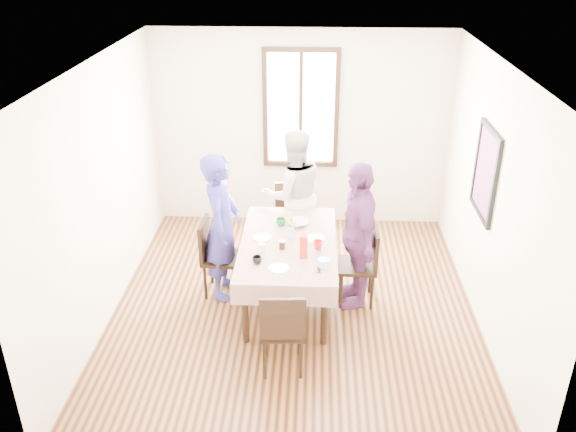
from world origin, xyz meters
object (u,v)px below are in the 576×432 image
object	(u,v)px
chair_near	(283,328)
person_left	(222,227)
chair_right	(357,265)
person_right	(357,235)
chair_left	(222,258)
person_far	(292,194)
dining_table	(288,272)
chair_far	(292,221)

from	to	relation	value
chair_near	person_left	distance (m)	1.53
chair_right	person_right	size ratio (longest dim) A/B	0.54
chair_right	person_right	bearing A→B (deg)	91.17
chair_left	person_far	xyz separation A→B (m)	(0.76, 0.95, 0.39)
chair_right	chair_near	bearing A→B (deg)	148.16
dining_table	chair_near	xyz separation A→B (m)	(-0.00, -1.13, 0.08)
chair_near	person_left	bearing A→B (deg)	116.65
chair_left	chair_right	distance (m)	1.53
person_right	person_left	bearing A→B (deg)	-104.06
chair_right	person_right	distance (m)	0.39
person_far	person_right	xyz separation A→B (m)	(0.74, -1.05, -0.00)
person_far	chair_near	bearing A→B (deg)	70.62
person_left	person_right	world-z (taller)	person_left
person_far	person_right	size ratio (longest dim) A/B	1.00
dining_table	chair_near	world-z (taller)	chair_near
dining_table	chair_right	distance (m)	0.77
dining_table	chair_far	distance (m)	1.13
dining_table	person_right	xyz separation A→B (m)	(0.74, 0.05, 0.46)
chair_left	dining_table	bearing A→B (deg)	81.36
chair_right	person_left	world-z (taller)	person_left
chair_far	person_right	world-z (taller)	person_right
person_far	chair_right	bearing A→B (deg)	106.58
chair_left	chair_far	xyz separation A→B (m)	(0.76, 0.97, 0.00)
chair_right	chair_near	world-z (taller)	same
dining_table	chair_left	distance (m)	0.78
chair_right	chair_near	size ratio (longest dim) A/B	1.00
chair_left	person_left	bearing A→B (deg)	92.71
chair_right	person_right	world-z (taller)	person_right
person_left	person_right	bearing A→B (deg)	-90.27
chair_near	dining_table	bearing A→B (deg)	86.46
chair_right	chair_far	size ratio (longest dim) A/B	1.00
chair_near	person_far	bearing A→B (deg)	86.46
person_left	person_far	size ratio (longest dim) A/B	1.01
chair_right	chair_far	bearing A→B (deg)	36.60
chair_right	chair_left	bearing A→B (deg)	87.34
chair_far	chair_near	size ratio (longest dim) A/B	1.00
chair_near	person_far	xyz separation A→B (m)	(-0.00, 2.23, 0.39)
dining_table	person_far	distance (m)	1.20
chair_left	chair_far	bearing A→B (deg)	144.53
person_far	person_right	bearing A→B (deg)	105.85
chair_left	chair_far	size ratio (longest dim) A/B	1.00
chair_far	person_left	distance (m)	1.29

